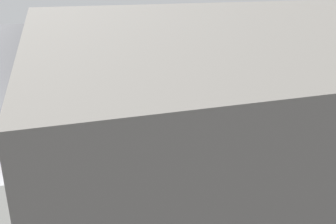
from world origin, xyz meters
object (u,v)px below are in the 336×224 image
object	(u,v)px
fire_hydrant	(139,154)
pedestrian	(111,154)
moving_hatchback	(188,90)
sign_post	(67,136)

from	to	relation	value
fire_hydrant	pedestrian	xyz separation A→B (m)	(0.78, 0.36, 0.28)
moving_hatchback	fire_hydrant	xyz separation A→B (m)	(2.57, 3.04, -0.63)
fire_hydrant	sign_post	xyz separation A→B (m)	(1.82, 0.99, 1.18)
fire_hydrant	sign_post	world-z (taller)	sign_post
pedestrian	sign_post	world-z (taller)	sign_post
fire_hydrant	pedestrian	world-z (taller)	pedestrian
fire_hydrant	pedestrian	size ratio (longest dim) A/B	0.66
pedestrian	sign_post	size ratio (longest dim) A/B	0.51
fire_hydrant	sign_post	distance (m)	2.38
pedestrian	moving_hatchback	bearing A→B (deg)	-134.52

